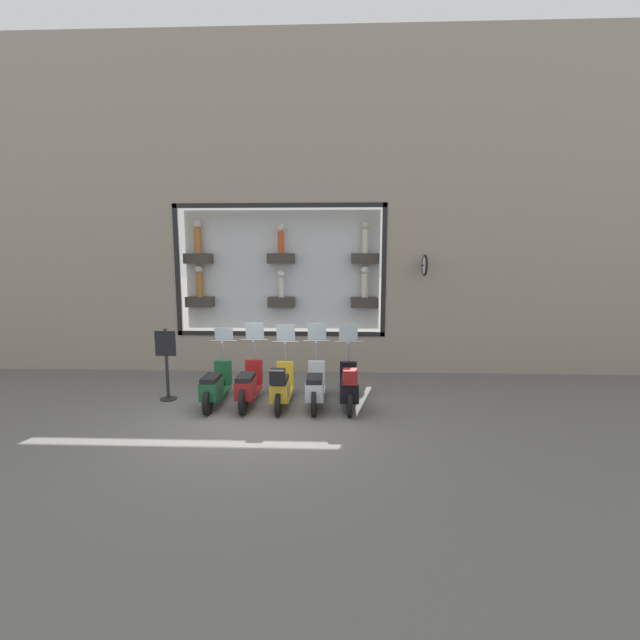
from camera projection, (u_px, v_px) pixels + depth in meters
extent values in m
plane|color=#66635E|center=(259.00, 416.00, 8.49)|extent=(120.00, 120.00, 0.00)
cube|color=gray|center=(282.00, 352.00, 11.98)|extent=(0.40, 5.68, 1.01)
cube|color=gray|center=(279.00, 119.00, 11.10)|extent=(0.40, 5.68, 4.30)
cube|color=black|center=(279.00, 205.00, 11.21)|extent=(0.04, 5.68, 0.12)
cube|color=black|center=(280.00, 334.00, 11.69)|extent=(0.04, 5.68, 0.12)
cube|color=black|center=(384.00, 271.00, 11.34)|extent=(0.04, 0.12, 3.54)
cube|color=black|center=(177.00, 271.00, 11.55)|extent=(0.04, 0.12, 3.54)
cube|color=silver|center=(282.00, 270.00, 12.00)|extent=(0.04, 5.44, 3.30)
cube|color=#38332D|center=(365.00, 259.00, 11.65)|extent=(0.36, 0.74, 0.28)
cylinder|color=silver|center=(365.00, 241.00, 11.59)|extent=(0.18, 0.18, 0.64)
sphere|color=beige|center=(365.00, 225.00, 11.53)|extent=(0.23, 0.23, 0.23)
cube|color=#38332D|center=(281.00, 259.00, 11.74)|extent=(0.36, 0.74, 0.28)
cylinder|color=#CC4C23|center=(281.00, 243.00, 11.68)|extent=(0.16, 0.16, 0.58)
sphere|color=beige|center=(281.00, 228.00, 11.62)|extent=(0.21, 0.21, 0.21)
cube|color=#38332D|center=(198.00, 259.00, 11.82)|extent=(0.36, 0.74, 0.28)
cylinder|color=#B26B2D|center=(198.00, 241.00, 11.76)|extent=(0.19, 0.19, 0.68)
sphere|color=beige|center=(197.00, 224.00, 11.69)|extent=(0.25, 0.25, 0.25)
cube|color=#38332D|center=(364.00, 302.00, 11.82)|extent=(0.36, 0.74, 0.28)
cylinder|color=silver|center=(365.00, 286.00, 11.76)|extent=(0.18, 0.18, 0.65)
sphere|color=white|center=(365.00, 269.00, 11.69)|extent=(0.23, 0.23, 0.23)
cube|color=#38332D|center=(282.00, 302.00, 11.91)|extent=(0.36, 0.74, 0.28)
cylinder|color=silver|center=(281.00, 287.00, 11.85)|extent=(0.15, 0.15, 0.55)
sphere|color=white|center=(281.00, 274.00, 11.80)|extent=(0.20, 0.20, 0.20)
cube|color=#38332D|center=(200.00, 302.00, 11.99)|extent=(0.36, 0.74, 0.28)
cylinder|color=#B26B2D|center=(199.00, 285.00, 11.93)|extent=(0.18, 0.18, 0.66)
sphere|color=beige|center=(199.00, 269.00, 11.86)|extent=(0.24, 0.24, 0.24)
cylinder|color=black|center=(423.00, 265.00, 11.12)|extent=(0.35, 0.05, 0.05)
torus|color=black|center=(425.00, 265.00, 10.95)|extent=(0.55, 0.06, 0.55)
cylinder|color=white|center=(425.00, 265.00, 10.95)|extent=(0.46, 0.03, 0.46)
cylinder|color=black|center=(348.00, 385.00, 9.73)|extent=(0.49, 0.09, 0.49)
cylinder|color=black|center=(350.00, 405.00, 8.43)|extent=(0.49, 0.09, 0.49)
cube|color=black|center=(349.00, 395.00, 9.08)|extent=(1.02, 0.39, 0.06)
cube|color=black|center=(349.00, 391.00, 8.68)|extent=(0.61, 0.35, 0.36)
cube|color=black|center=(349.00, 380.00, 8.65)|extent=(0.58, 0.31, 0.10)
cube|color=black|center=(348.00, 374.00, 9.58)|extent=(0.12, 0.37, 0.56)
cylinder|color=gray|center=(348.00, 352.00, 9.58)|extent=(0.20, 0.06, 0.45)
cylinder|color=gray|center=(348.00, 342.00, 9.61)|extent=(0.04, 0.60, 0.04)
cube|color=silver|center=(348.00, 332.00, 9.63)|extent=(0.10, 0.42, 0.40)
cube|color=maroon|center=(350.00, 376.00, 8.30)|extent=(0.28, 0.28, 0.28)
cylinder|color=black|center=(317.00, 385.00, 9.74)|extent=(0.51, 0.09, 0.51)
cylinder|color=black|center=(314.00, 403.00, 8.47)|extent=(0.51, 0.09, 0.51)
cube|color=#B7BCC6|center=(315.00, 394.00, 9.11)|extent=(1.02, 0.39, 0.06)
cube|color=#B7BCC6|center=(315.00, 390.00, 8.71)|extent=(0.61, 0.35, 0.36)
cube|color=black|center=(315.00, 379.00, 8.67)|extent=(0.58, 0.31, 0.10)
cube|color=#B7BCC6|center=(317.00, 373.00, 9.60)|extent=(0.12, 0.37, 0.56)
cylinder|color=gray|center=(317.00, 351.00, 9.60)|extent=(0.20, 0.06, 0.45)
cylinder|color=gray|center=(317.00, 341.00, 9.64)|extent=(0.04, 0.60, 0.04)
cube|color=silver|center=(317.00, 332.00, 9.65)|extent=(0.10, 0.42, 0.41)
cylinder|color=black|center=(286.00, 385.00, 9.79)|extent=(0.46, 0.09, 0.46)
cylinder|color=black|center=(278.00, 405.00, 8.48)|extent=(0.46, 0.09, 0.46)
cube|color=gold|center=(282.00, 395.00, 9.14)|extent=(1.02, 0.39, 0.06)
cube|color=gold|center=(280.00, 390.00, 8.74)|extent=(0.61, 0.35, 0.36)
cube|color=black|center=(280.00, 380.00, 8.70)|extent=(0.58, 0.31, 0.10)
cube|color=gold|center=(285.00, 374.00, 9.63)|extent=(0.12, 0.37, 0.56)
cylinder|color=gray|center=(285.00, 352.00, 9.63)|extent=(0.20, 0.06, 0.45)
cylinder|color=gray|center=(286.00, 342.00, 9.67)|extent=(0.04, 0.60, 0.04)
cube|color=silver|center=(286.00, 333.00, 9.68)|extent=(0.10, 0.42, 0.39)
cube|color=black|center=(278.00, 376.00, 8.35)|extent=(0.28, 0.28, 0.28)
cylinder|color=black|center=(255.00, 383.00, 9.78)|extent=(0.55, 0.09, 0.55)
cylinder|color=black|center=(243.00, 401.00, 8.53)|extent=(0.55, 0.09, 0.55)
cube|color=maroon|center=(250.00, 392.00, 9.16)|extent=(1.02, 0.39, 0.06)
cube|color=maroon|center=(246.00, 388.00, 8.76)|extent=(0.61, 0.35, 0.36)
cube|color=black|center=(245.00, 377.00, 8.73)|extent=(0.58, 0.31, 0.10)
cube|color=maroon|center=(254.00, 372.00, 9.65)|extent=(0.12, 0.37, 0.56)
cylinder|color=gray|center=(254.00, 350.00, 9.65)|extent=(0.20, 0.06, 0.45)
cylinder|color=gray|center=(255.00, 340.00, 9.69)|extent=(0.04, 0.60, 0.04)
cube|color=silver|center=(255.00, 331.00, 9.70)|extent=(0.10, 0.42, 0.40)
cylinder|color=black|center=(225.00, 384.00, 9.83)|extent=(0.49, 0.09, 0.49)
cylinder|color=black|center=(208.00, 403.00, 8.54)|extent=(0.49, 0.09, 0.49)
cube|color=#19512D|center=(217.00, 393.00, 9.19)|extent=(1.02, 0.39, 0.06)
cube|color=#19512D|center=(211.00, 389.00, 8.79)|extent=(0.61, 0.35, 0.36)
cube|color=black|center=(211.00, 378.00, 8.76)|extent=(0.58, 0.31, 0.10)
cube|color=#19512D|center=(223.00, 373.00, 9.68)|extent=(0.12, 0.37, 0.56)
cylinder|color=gray|center=(223.00, 351.00, 9.68)|extent=(0.20, 0.06, 0.45)
cylinder|color=gray|center=(224.00, 341.00, 9.72)|extent=(0.04, 0.60, 0.04)
cube|color=silver|center=(224.00, 334.00, 9.74)|extent=(0.08, 0.42, 0.30)
cylinder|color=#232326|center=(169.00, 399.00, 9.50)|extent=(0.36, 0.36, 0.02)
cylinder|color=#232326|center=(167.00, 364.00, 9.39)|extent=(0.07, 0.07, 1.60)
cube|color=black|center=(165.00, 343.00, 9.30)|extent=(0.03, 0.45, 0.55)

